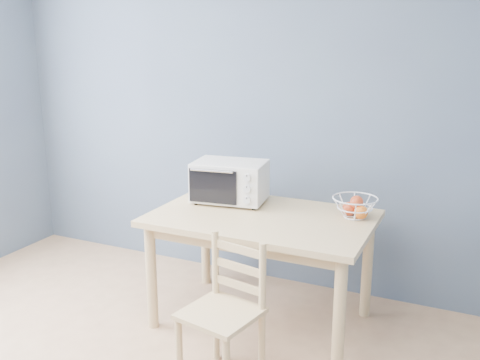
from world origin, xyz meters
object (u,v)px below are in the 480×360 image
at_px(fruit_basket, 356,206).
at_px(dining_chair, 225,314).
at_px(dining_table, 262,230).
at_px(toaster_oven, 227,181).

relative_size(fruit_basket, dining_chair, 0.44).
distance_m(dining_table, toaster_oven, 0.46).
bearing_deg(fruit_basket, dining_chair, -119.10).
height_order(dining_table, dining_chair, dining_chair).
height_order(toaster_oven, dining_chair, toaster_oven).
distance_m(fruit_basket, dining_chair, 1.09).
xyz_separation_m(toaster_oven, dining_chair, (0.40, -0.85, -0.50)).
height_order(dining_table, fruit_basket, fruit_basket).
distance_m(dining_table, dining_chair, 0.72).
xyz_separation_m(fruit_basket, dining_chair, (-0.49, -0.88, -0.43)).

